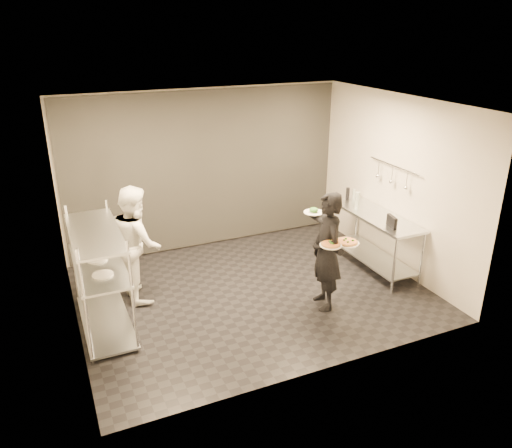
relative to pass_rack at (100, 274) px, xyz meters
name	(u,v)px	position (x,y,z in m)	size (l,w,h in m)	color
room_shell	(223,182)	(2.15, 1.18, 0.63)	(5.00, 4.00, 2.80)	black
pass_rack	(100,274)	(0.00, 0.00, 0.00)	(0.60, 1.60, 1.50)	silver
prep_counter	(374,231)	(4.33, 0.00, -0.14)	(0.60, 1.80, 0.92)	silver
utensil_rail	(393,175)	(4.58, 0.00, 0.78)	(0.07, 1.20, 0.31)	silver
waiter	(327,252)	(2.94, -0.76, 0.08)	(0.62, 0.41, 1.70)	black
chef	(137,243)	(0.60, 0.61, 0.08)	(0.83, 0.64, 1.70)	white
pizza_plate_near	(331,245)	(2.84, -1.00, 0.31)	(0.29, 0.29, 0.05)	white
pizza_plate_far	(347,242)	(3.13, -0.96, 0.28)	(0.33, 0.33, 0.05)	white
salad_plate	(314,211)	(2.88, -0.47, 0.59)	(0.28, 0.28, 0.07)	white
pos_monitor	(392,222)	(4.21, -0.53, 0.24)	(0.05, 0.25, 0.18)	black
bottle_green	(357,200)	(4.21, 0.37, 0.29)	(0.08, 0.08, 0.28)	#98A699
bottle_clear	(354,194)	(4.44, 0.80, 0.24)	(0.05, 0.05, 0.18)	#98A699
bottle_dark	(348,194)	(4.31, 0.80, 0.26)	(0.06, 0.06, 0.22)	black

